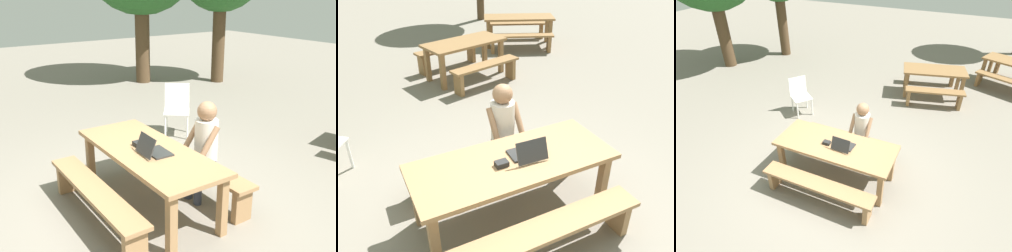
% 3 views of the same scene
% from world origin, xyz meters
% --- Properties ---
extents(ground_plane, '(30.00, 30.00, 0.00)m').
position_xyz_m(ground_plane, '(0.00, 0.00, 0.00)').
color(ground_plane, gray).
extents(picnic_table_front, '(2.10, 0.85, 0.73)m').
position_xyz_m(picnic_table_front, '(0.00, 0.00, 0.64)').
color(picnic_table_front, '#9E754C').
rests_on(picnic_table_front, ground).
extents(bench_near, '(1.96, 0.30, 0.44)m').
position_xyz_m(bench_near, '(0.00, -0.69, 0.33)').
color(bench_near, '#9E754C').
rests_on(bench_near, ground).
extents(bench_far, '(1.96, 0.30, 0.44)m').
position_xyz_m(bench_far, '(0.00, 0.69, 0.33)').
color(bench_far, '#9E754C').
rests_on(bench_far, ground).
extents(laptop, '(0.35, 0.33, 0.24)m').
position_xyz_m(laptop, '(0.16, -0.02, 0.79)').
color(laptop, '#2D2D2D').
rests_on(laptop, picnic_table_front).
extents(small_pouch, '(0.13, 0.09, 0.05)m').
position_xyz_m(small_pouch, '(-0.15, -0.04, 0.76)').
color(small_pouch, black).
rests_on(small_pouch, picnic_table_front).
extents(person_seated, '(0.39, 0.40, 1.25)m').
position_xyz_m(person_seated, '(0.22, 0.65, 0.73)').
color(person_seated, '#333847').
rests_on(person_seated, ground).
extents(picnic_table_mid, '(1.80, 1.16, 0.76)m').
position_xyz_m(picnic_table_mid, '(1.01, 4.06, 0.64)').
color(picnic_table_mid, olive).
rests_on(picnic_table_mid, ground).
extents(bench_mid_south, '(1.52, 0.65, 0.47)m').
position_xyz_m(bench_mid_south, '(1.18, 3.38, 0.34)').
color(bench_mid_south, olive).
rests_on(bench_mid_south, ground).
extents(bench_mid_north, '(1.52, 0.65, 0.47)m').
position_xyz_m(bench_mid_north, '(0.84, 4.74, 0.34)').
color(bench_mid_north, olive).
rests_on(bench_mid_north, ground).
extents(picnic_table_rear, '(1.95, 1.38, 0.76)m').
position_xyz_m(picnic_table_rear, '(3.10, 5.57, 0.63)').
color(picnic_table_rear, olive).
rests_on(picnic_table_rear, ground).
extents(bench_rear_south, '(1.62, 0.91, 0.45)m').
position_xyz_m(bench_rear_south, '(2.85, 4.98, 0.33)').
color(bench_rear_south, olive).
rests_on(bench_rear_south, ground).
extents(bench_rear_north, '(1.62, 0.91, 0.45)m').
position_xyz_m(bench_rear_north, '(3.35, 6.16, 0.33)').
color(bench_rear_north, olive).
rests_on(bench_rear_north, ground).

